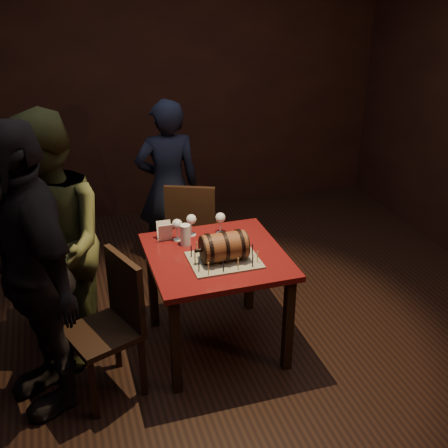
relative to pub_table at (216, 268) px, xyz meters
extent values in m
plane|color=black|center=(0.02, -0.02, -0.64)|extent=(5.00, 5.00, 0.00)
cube|color=black|center=(0.02, 2.48, 0.76)|extent=(5.00, 0.04, 2.80)
cube|color=#4F0D0F|center=(0.00, 0.00, 0.09)|extent=(0.90, 0.90, 0.04)
cube|color=black|center=(-0.38, -0.38, -0.29)|extent=(0.06, 0.06, 0.71)
cube|color=black|center=(0.38, -0.38, -0.29)|extent=(0.06, 0.06, 0.71)
cube|color=black|center=(-0.38, 0.38, -0.29)|extent=(0.06, 0.06, 0.71)
cube|color=black|center=(0.38, 0.38, -0.29)|extent=(0.06, 0.06, 0.71)
cube|color=gray|center=(0.02, -0.11, 0.12)|extent=(0.45, 0.35, 0.01)
cylinder|color=brown|center=(0.02, -0.11, 0.22)|extent=(0.28, 0.19, 0.19)
cylinder|color=black|center=(-0.08, -0.11, 0.22)|extent=(0.02, 0.20, 0.20)
cylinder|color=black|center=(0.02, -0.11, 0.22)|extent=(0.02, 0.20, 0.20)
cylinder|color=black|center=(0.13, -0.11, 0.22)|extent=(0.02, 0.20, 0.20)
cylinder|color=black|center=(-0.12, -0.11, 0.22)|extent=(0.01, 0.18, 0.18)
cylinder|color=black|center=(0.17, -0.11, 0.22)|extent=(0.01, 0.18, 0.18)
cylinder|color=black|center=(-0.14, -0.11, 0.22)|extent=(0.04, 0.02, 0.02)
sphere|color=black|center=(-0.16, -0.11, 0.22)|extent=(0.03, 0.03, 0.03)
cylinder|color=#F3E791|center=(-0.13, -0.25, 0.16)|extent=(0.01, 0.01, 0.08)
cylinder|color=black|center=(-0.13, -0.25, 0.21)|extent=(0.00, 0.00, 0.01)
cylinder|color=black|center=(-0.03, -0.25, 0.16)|extent=(0.01, 0.01, 0.08)
cylinder|color=black|center=(-0.03, -0.25, 0.21)|extent=(0.00, 0.00, 0.01)
cylinder|color=#F3E791|center=(0.07, -0.25, 0.16)|extent=(0.01, 0.01, 0.08)
cylinder|color=black|center=(0.07, -0.25, 0.21)|extent=(0.00, 0.00, 0.01)
cylinder|color=black|center=(0.17, -0.25, 0.16)|extent=(0.01, 0.01, 0.08)
cylinder|color=black|center=(0.17, -0.25, 0.21)|extent=(0.00, 0.00, 0.01)
cylinder|color=#F3E791|center=(0.22, -0.21, 0.16)|extent=(0.01, 0.01, 0.08)
cylinder|color=black|center=(0.22, -0.21, 0.21)|extent=(0.00, 0.00, 0.01)
cylinder|color=black|center=(0.22, -0.11, 0.16)|extent=(0.01, 0.01, 0.08)
cylinder|color=black|center=(0.22, -0.11, 0.21)|extent=(0.00, 0.00, 0.01)
cylinder|color=#F3E791|center=(0.22, -0.01, 0.16)|extent=(0.01, 0.01, 0.08)
cylinder|color=black|center=(0.22, -0.01, 0.21)|extent=(0.00, 0.00, 0.01)
cylinder|color=black|center=(0.17, 0.04, 0.16)|extent=(0.01, 0.01, 0.08)
cylinder|color=black|center=(0.17, 0.04, 0.21)|extent=(0.00, 0.00, 0.01)
cylinder|color=#F3E791|center=(0.07, 0.04, 0.16)|extent=(0.01, 0.01, 0.08)
cylinder|color=black|center=(0.07, 0.04, 0.21)|extent=(0.00, 0.00, 0.01)
cylinder|color=black|center=(-0.03, 0.04, 0.16)|extent=(0.01, 0.01, 0.08)
cylinder|color=black|center=(-0.03, 0.04, 0.21)|extent=(0.00, 0.00, 0.01)
cylinder|color=#F3E791|center=(-0.12, 0.04, 0.16)|extent=(0.01, 0.01, 0.08)
cylinder|color=black|center=(-0.12, 0.04, 0.21)|extent=(0.00, 0.00, 0.01)
cylinder|color=black|center=(-0.17, -0.01, 0.16)|extent=(0.01, 0.01, 0.08)
cylinder|color=black|center=(-0.17, -0.01, 0.21)|extent=(0.00, 0.00, 0.01)
cylinder|color=#F3E791|center=(-0.17, -0.11, 0.16)|extent=(0.01, 0.01, 0.08)
cylinder|color=black|center=(-0.17, -0.11, 0.21)|extent=(0.00, 0.00, 0.01)
cylinder|color=black|center=(-0.17, -0.20, 0.16)|extent=(0.01, 0.01, 0.08)
cylinder|color=black|center=(-0.17, -0.20, 0.21)|extent=(0.00, 0.00, 0.01)
cylinder|color=silver|center=(-0.20, 0.27, 0.11)|extent=(0.06, 0.06, 0.01)
cylinder|color=silver|center=(-0.20, 0.27, 0.16)|extent=(0.01, 0.01, 0.09)
sphere|color=silver|center=(-0.20, 0.27, 0.23)|extent=(0.07, 0.07, 0.07)
sphere|color=#591114|center=(-0.20, 0.27, 0.23)|extent=(0.05, 0.05, 0.05)
cylinder|color=silver|center=(-0.09, 0.32, 0.11)|extent=(0.06, 0.06, 0.01)
cylinder|color=silver|center=(-0.09, 0.32, 0.16)|extent=(0.01, 0.01, 0.09)
sphere|color=silver|center=(-0.09, 0.32, 0.23)|extent=(0.07, 0.07, 0.07)
cylinder|color=silver|center=(0.12, 0.28, 0.11)|extent=(0.06, 0.06, 0.01)
cylinder|color=silver|center=(0.12, 0.28, 0.16)|extent=(0.01, 0.01, 0.09)
sphere|color=silver|center=(0.12, 0.28, 0.23)|extent=(0.07, 0.07, 0.07)
sphere|color=#BF594C|center=(0.12, 0.28, 0.23)|extent=(0.05, 0.05, 0.05)
cylinder|color=silver|center=(-0.16, 0.19, 0.18)|extent=(0.07, 0.07, 0.15)
cylinder|color=#9E5414|center=(-0.16, 0.19, 0.17)|extent=(0.06, 0.06, 0.11)
cylinder|color=white|center=(-0.16, 0.19, 0.23)|extent=(0.06, 0.06, 0.02)
cube|color=black|center=(0.09, 0.95, -0.19)|extent=(0.52, 0.52, 0.04)
cube|color=black|center=(0.31, 1.04, -0.43)|extent=(0.04, 0.04, 0.43)
cube|color=black|center=(0.00, 1.17, -0.43)|extent=(0.04, 0.04, 0.43)
cube|color=black|center=(0.18, 0.73, -0.43)|extent=(0.04, 0.04, 0.43)
cube|color=black|center=(-0.14, 0.86, -0.43)|extent=(0.04, 0.04, 0.43)
cube|color=black|center=(0.02, 0.78, 0.06)|extent=(0.38, 0.19, 0.46)
cube|color=black|center=(-0.99, 0.56, -0.19)|extent=(0.42, 0.42, 0.04)
cube|color=black|center=(-1.17, 0.72, -0.43)|extent=(0.04, 0.04, 0.43)
cube|color=black|center=(-1.15, 0.38, -0.43)|extent=(0.04, 0.04, 0.43)
cube|color=black|center=(-0.83, 0.74, -0.43)|extent=(0.04, 0.04, 0.43)
cube|color=black|center=(-0.81, 0.40, -0.43)|extent=(0.04, 0.04, 0.43)
cube|color=black|center=(-0.81, 0.57, 0.06)|extent=(0.06, 0.40, 0.46)
cube|color=black|center=(-0.81, -0.25, -0.19)|extent=(0.52, 0.52, 0.04)
cube|color=black|center=(-1.03, -0.15, -0.43)|extent=(0.04, 0.04, 0.43)
cube|color=black|center=(-0.91, -0.46, -0.43)|extent=(0.04, 0.04, 0.43)
cube|color=black|center=(-0.71, -0.03, -0.43)|extent=(0.04, 0.04, 0.43)
cube|color=black|center=(-0.59, -0.34, -0.43)|extent=(0.04, 0.04, 0.43)
cube|color=black|center=(-0.64, -0.18, 0.06)|extent=(0.18, 0.39, 0.46)
imported|color=black|center=(-0.05, 1.27, 0.12)|extent=(0.56, 0.37, 1.52)
imported|color=#404321|center=(-1.04, 0.21, 0.23)|extent=(0.85, 0.99, 1.74)
imported|color=black|center=(-1.15, -0.18, 0.27)|extent=(0.77, 1.15, 1.82)
camera|label=1|loc=(-0.93, -3.16, 1.92)|focal=45.00mm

